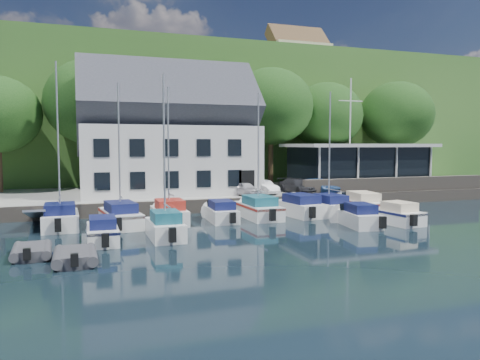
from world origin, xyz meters
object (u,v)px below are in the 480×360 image
(flagpole, at_px, (350,135))
(boat_r1_7, at_px, (361,202))
(harbor_building, at_px, (168,141))
(car_white, at_px, (264,187))
(car_dgrey, at_px, (297,186))
(dinghy_0, at_px, (32,249))
(car_silver, at_px, (245,189))
(boat_r2_3, at_px, (358,215))
(club_pavilion, at_px, (358,165))
(boat_r1_5, at_px, (300,205))
(boat_r1_3, at_px, (221,210))
(boat_r1_4, at_px, (258,149))
(boat_r2_1, at_px, (164,153))
(boat_r1_1, at_px, (119,150))
(boat_r1_0, at_px, (58,150))
(boat_r2_0, at_px, (102,229))
(boat_r1_6, at_px, (329,151))
(dinghy_1, at_px, (75,254))
(car_blue, at_px, (318,185))
(boat_r2_4, at_px, (397,213))
(boat_r1_2, at_px, (168,149))

(flagpole, distance_m, boat_r1_7, 8.16)
(harbor_building, relative_size, car_white, 4.29)
(car_dgrey, xyz_separation_m, dinghy_0, (-19.27, -12.50, -1.26))
(car_silver, bearing_deg, boat_r2_3, -88.13)
(club_pavilion, bearing_deg, boat_r1_5, -140.45)
(car_dgrey, bearing_deg, boat_r1_3, -153.47)
(boat_r1_5, bearing_deg, boat_r1_4, 174.42)
(boat_r1_4, xyz_separation_m, boat_r2_1, (-7.27, -4.92, -0.09))
(flagpole, bearing_deg, boat_r1_1, -163.55)
(car_silver, bearing_deg, flagpole, -15.44)
(boat_r1_0, height_order, boat_r2_0, boat_r1_0)
(flagpole, bearing_deg, harbor_building, 167.33)
(car_white, height_order, boat_r1_6, boat_r1_6)
(car_silver, bearing_deg, dinghy_0, -159.54)
(car_dgrey, relative_size, boat_r2_1, 0.45)
(boat_r1_3, bearing_deg, club_pavilion, 31.99)
(boat_r1_6, relative_size, boat_r2_0, 1.67)
(boat_r1_7, height_order, boat_r2_0, boat_r1_7)
(car_white, xyz_separation_m, boat_r2_0, (-13.21, -10.54, -0.88))
(car_dgrey, xyz_separation_m, boat_r1_0, (-18.30, -5.38, 3.13))
(boat_r1_0, bearing_deg, dinghy_1, -85.57)
(car_white, bearing_deg, boat_r1_3, -141.50)
(harbor_building, distance_m, boat_r2_3, 17.48)
(boat_r1_0, bearing_deg, car_silver, 18.74)
(car_dgrey, height_order, boat_r1_6, boat_r1_6)
(harbor_building, distance_m, boat_r2_1, 14.26)
(boat_r1_5, bearing_deg, dinghy_0, -163.33)
(car_blue, bearing_deg, boat_r1_5, -141.10)
(car_silver, distance_m, boat_r1_1, 11.70)
(club_pavilion, xyz_separation_m, boat_r2_3, (-8.81, -13.63, -2.33))
(boat_r2_4, distance_m, dinghy_0, 21.23)
(car_blue, xyz_separation_m, dinghy_1, (-19.34, -14.15, -1.27))
(boat_r2_0, xyz_separation_m, boat_r2_4, (17.97, -0.32, 0.04))
(car_white, bearing_deg, dinghy_0, -151.35)
(boat_r1_1, xyz_separation_m, boat_r1_2, (3.02, -0.02, 0.07))
(car_silver, distance_m, boat_r1_2, 9.29)
(boat_r1_6, height_order, dinghy_0, boat_r1_6)
(boat_r1_4, relative_size, boat_r2_0, 1.71)
(car_silver, height_order, car_blue, car_blue)
(boat_r1_5, distance_m, dinghy_1, 17.42)
(car_blue, relative_size, flagpole, 0.38)
(harbor_building, distance_m, dinghy_0, 19.21)
(boat_r1_3, height_order, boat_r2_0, boat_r1_3)
(boat_r1_2, bearing_deg, boat_r2_1, -101.98)
(boat_r1_4, height_order, dinghy_1, boat_r1_4)
(boat_r1_4, distance_m, boat_r2_0, 12.24)
(car_blue, height_order, boat_r1_6, boat_r1_6)
(club_pavilion, relative_size, boat_r2_0, 2.40)
(boat_r1_2, distance_m, boat_r2_4, 15.06)
(boat_r1_2, xyz_separation_m, boat_r1_7, (14.28, 0.09, -3.99))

